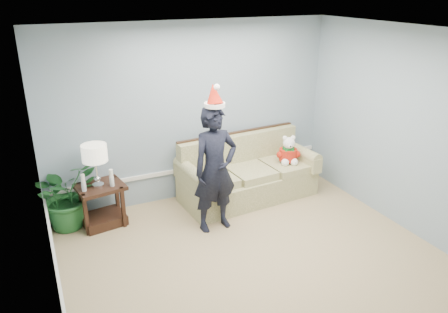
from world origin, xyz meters
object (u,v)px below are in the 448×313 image
Objects in this scene: sofa at (246,176)px; teddy_bear at (289,153)px; table_lamp at (95,155)px; side_table at (103,209)px; man at (215,170)px; houseplant at (66,195)px.

sofa is 4.68× the size of teddy_bear.
side_table is at bearing 30.69° from table_lamp.
sofa reaches higher than teddy_bear.
man is at bearing -26.90° from table_lamp.
man is at bearing -145.09° from sofa.
table_lamp reaches higher than teddy_bear.
houseplant is 2.10× the size of teddy_bear.
table_lamp is (-0.02, -0.01, 0.82)m from side_table.
side_table is 0.72× the size of houseplant.
teddy_bear is (1.49, 0.52, -0.19)m from man.
table_lamp is 2.95m from teddy_bear.
side_table is at bearing 174.29° from sofa.
table_lamp is 1.30× the size of teddy_bear.
sofa is 2.36m from table_lamp.
houseplant is 0.55× the size of man.
man is at bearing -142.13° from teddy_bear.
teddy_bear is (2.89, -0.22, 0.44)m from side_table.
side_table is 2.94m from teddy_bear.
teddy_bear is at bearing 14.79° from man.
houseplant is (-2.67, 0.22, 0.13)m from sofa.
sofa is at bearing 34.51° from man.
teddy_bear is at bearing -4.29° from side_table.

